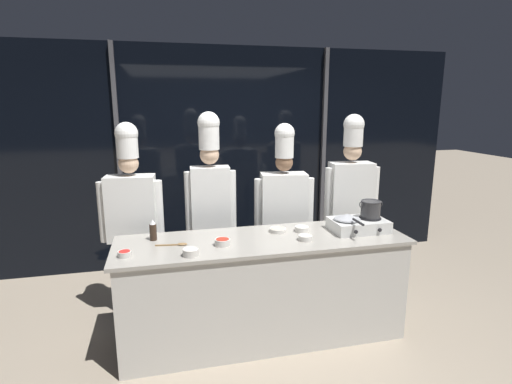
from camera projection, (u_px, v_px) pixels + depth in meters
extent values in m
plane|color=gray|center=(263.00, 334.00, 3.57)|extent=(24.00, 24.00, 0.00)
cube|color=black|center=(227.00, 158.00, 5.01)|extent=(6.03, 0.04, 2.70)
cube|color=#47474C|center=(119.00, 162.00, 4.68)|extent=(0.05, 0.05, 2.70)
cube|color=#47474C|center=(323.00, 155.00, 5.26)|extent=(0.05, 0.05, 2.70)
cube|color=beige|center=(263.00, 289.00, 3.48)|extent=(2.39, 0.70, 0.87)
cube|color=#A39E93|center=(263.00, 240.00, 3.38)|extent=(2.46, 0.74, 0.03)
cube|color=silver|center=(358.00, 225.00, 3.58)|extent=(0.49, 0.33, 0.10)
cylinder|color=black|center=(347.00, 220.00, 3.54)|extent=(0.20, 0.20, 0.01)
cylinder|color=black|center=(356.00, 232.00, 3.38)|extent=(0.03, 0.01, 0.03)
cylinder|color=black|center=(370.00, 218.00, 3.59)|extent=(0.20, 0.20, 0.01)
cylinder|color=black|center=(380.00, 230.00, 3.44)|extent=(0.03, 0.01, 0.03)
cylinder|color=#ADAFB5|center=(347.00, 218.00, 3.54)|extent=(0.23, 0.23, 0.01)
cone|color=#ADAFB5|center=(347.00, 216.00, 3.53)|extent=(0.24, 0.24, 0.05)
cylinder|color=black|center=(358.00, 222.00, 3.34)|extent=(0.02, 0.18, 0.02)
cylinder|color=#333335|center=(371.00, 209.00, 3.57)|extent=(0.17, 0.17, 0.15)
torus|color=#333335|center=(371.00, 201.00, 3.56)|extent=(0.18, 0.18, 0.01)
torus|color=#333335|center=(361.00, 205.00, 3.54)|extent=(0.01, 0.05, 0.05)
torus|color=#333335|center=(381.00, 204.00, 3.58)|extent=(0.01, 0.05, 0.05)
cylinder|color=#332319|center=(153.00, 232.00, 3.32)|extent=(0.06, 0.06, 0.14)
cone|color=white|center=(153.00, 222.00, 3.31)|extent=(0.05, 0.05, 0.04)
cylinder|color=silver|center=(305.00, 238.00, 3.33)|extent=(0.11, 0.11, 0.04)
torus|color=silver|center=(305.00, 236.00, 3.32)|extent=(0.12, 0.12, 0.01)
cylinder|color=silver|center=(305.00, 237.00, 3.33)|extent=(0.09, 0.09, 0.02)
cylinder|color=silver|center=(222.00, 242.00, 3.21)|extent=(0.13, 0.13, 0.05)
torus|color=silver|center=(222.00, 239.00, 3.21)|extent=(0.13, 0.13, 0.01)
cylinder|color=#B22D1E|center=(222.00, 241.00, 3.21)|extent=(0.10, 0.10, 0.03)
cylinder|color=silver|center=(278.00, 230.00, 3.55)|extent=(0.15, 0.15, 0.03)
torus|color=silver|center=(278.00, 228.00, 3.54)|extent=(0.15, 0.15, 0.01)
cylinder|color=beige|center=(278.00, 229.00, 3.55)|extent=(0.12, 0.12, 0.02)
cylinder|color=silver|center=(125.00, 254.00, 2.97)|extent=(0.10, 0.10, 0.04)
torus|color=silver|center=(124.00, 251.00, 2.97)|extent=(0.10, 0.10, 0.01)
cylinder|color=red|center=(124.00, 253.00, 2.97)|extent=(0.08, 0.08, 0.02)
cylinder|color=silver|center=(302.00, 229.00, 3.56)|extent=(0.12, 0.12, 0.04)
torus|color=silver|center=(302.00, 227.00, 3.56)|extent=(0.12, 0.12, 0.01)
cylinder|color=silver|center=(302.00, 228.00, 3.56)|extent=(0.10, 0.10, 0.02)
cylinder|color=silver|center=(191.00, 252.00, 2.99)|extent=(0.12, 0.12, 0.05)
torus|color=silver|center=(191.00, 249.00, 2.98)|extent=(0.12, 0.12, 0.01)
cylinder|color=white|center=(191.00, 251.00, 2.99)|extent=(0.10, 0.10, 0.03)
cube|color=olive|center=(166.00, 245.00, 3.21)|extent=(0.17, 0.04, 0.01)
ellipsoid|color=olive|center=(182.00, 244.00, 3.22)|extent=(0.09, 0.06, 0.02)
cylinder|color=#2D3856|center=(149.00, 276.00, 3.88)|extent=(0.12, 0.12, 0.76)
cylinder|color=#2D3856|center=(123.00, 277.00, 3.85)|extent=(0.12, 0.12, 0.76)
cube|color=white|center=(132.00, 208.00, 3.72)|extent=(0.46, 0.27, 0.61)
cylinder|color=white|center=(159.00, 210.00, 3.72)|extent=(0.09, 0.09, 0.57)
cylinder|color=white|center=(103.00, 212.00, 3.66)|extent=(0.09, 0.09, 0.57)
sphere|color=beige|center=(128.00, 163.00, 3.63)|extent=(0.18, 0.18, 0.18)
cylinder|color=white|center=(127.00, 146.00, 3.59)|extent=(0.19, 0.19, 0.22)
sphere|color=white|center=(126.00, 133.00, 3.57)|extent=(0.21, 0.21, 0.21)
cylinder|color=#4C4C51|center=(222.00, 265.00, 4.11)|extent=(0.10, 0.10, 0.78)
cylinder|color=#4C4C51|center=(202.00, 266.00, 4.08)|extent=(0.10, 0.10, 0.78)
cube|color=white|center=(211.00, 199.00, 3.94)|extent=(0.39, 0.22, 0.63)
cylinder|color=white|center=(232.00, 200.00, 3.95)|extent=(0.08, 0.08, 0.58)
cylinder|color=white|center=(189.00, 201.00, 3.88)|extent=(0.08, 0.08, 0.58)
sphere|color=beige|center=(209.00, 155.00, 3.85)|extent=(0.19, 0.19, 0.19)
cylinder|color=white|center=(209.00, 136.00, 3.81)|extent=(0.20, 0.20, 0.25)
sphere|color=white|center=(209.00, 123.00, 3.78)|extent=(0.21, 0.21, 0.21)
cylinder|color=#232326|center=(294.00, 263.00, 4.23)|extent=(0.12, 0.12, 0.74)
cylinder|color=#232326|center=(271.00, 264.00, 4.21)|extent=(0.12, 0.12, 0.74)
cube|color=white|center=(284.00, 202.00, 4.07)|extent=(0.49, 0.30, 0.60)
cylinder|color=white|center=(309.00, 204.00, 4.07)|extent=(0.09, 0.09, 0.55)
cylinder|color=white|center=(259.00, 206.00, 4.02)|extent=(0.09, 0.09, 0.55)
sphere|color=brown|center=(284.00, 163.00, 3.99)|extent=(0.18, 0.18, 0.18)
cylinder|color=white|center=(284.00, 146.00, 3.95)|extent=(0.18, 0.18, 0.24)
sphere|color=white|center=(285.00, 133.00, 3.92)|extent=(0.20, 0.20, 0.20)
cylinder|color=#2D3856|center=(358.00, 255.00, 4.38)|extent=(0.12, 0.12, 0.79)
cylinder|color=#2D3856|center=(336.00, 256.00, 4.35)|extent=(0.12, 0.12, 0.79)
cube|color=white|center=(350.00, 192.00, 4.21)|extent=(0.46, 0.27, 0.63)
cylinder|color=white|center=(374.00, 194.00, 4.22)|extent=(0.09, 0.09, 0.58)
cylinder|color=white|center=(329.00, 196.00, 4.15)|extent=(0.09, 0.09, 0.58)
sphere|color=beige|center=(353.00, 151.00, 4.12)|extent=(0.19, 0.19, 0.19)
cylinder|color=white|center=(353.00, 135.00, 4.08)|extent=(0.20, 0.20, 0.22)
sphere|color=white|center=(354.00, 124.00, 4.06)|extent=(0.21, 0.21, 0.21)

